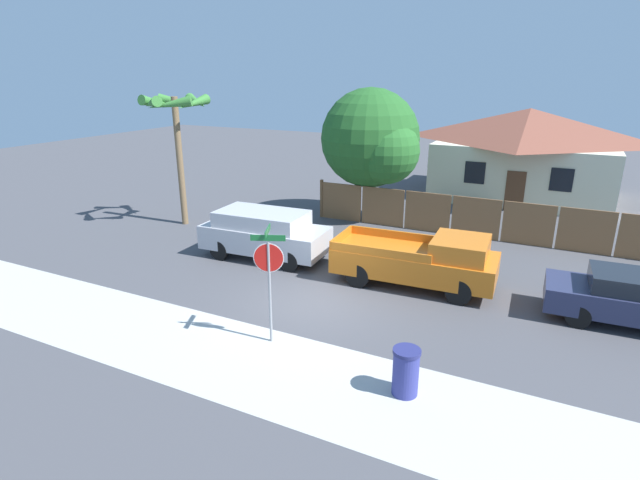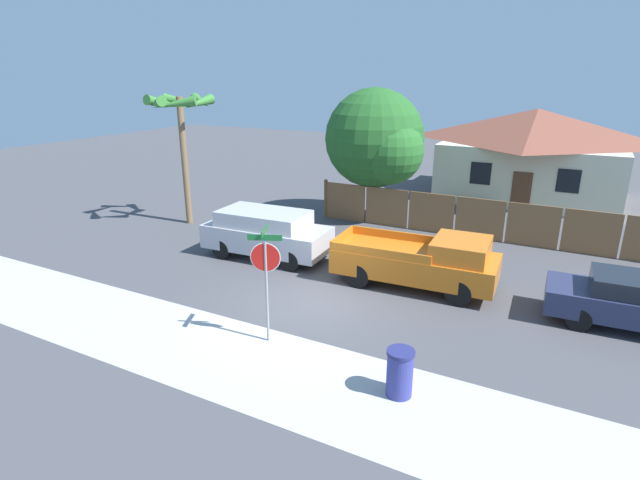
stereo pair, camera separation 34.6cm
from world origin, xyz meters
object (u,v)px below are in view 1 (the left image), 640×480
Objects in this scene: red_suv at (264,233)px; parked_sedan at (638,300)px; orange_pickup at (421,260)px; trash_bin at (406,372)px; stop_sign at (269,267)px; palm_tree at (176,114)px; house at (525,152)px; oak_tree at (373,141)px.

red_suv is 0.99× the size of parked_sedan.
trash_bin is at bearing -80.14° from orange_pickup.
orange_pickup is (5.88, 0.01, -0.09)m from red_suv.
stop_sign is (-8.41, -5.14, 1.30)m from parked_sedan.
orange_pickup is at bearing 177.00° from parked_sedan.
palm_tree is 1.09× the size of orange_pickup.
parked_sedan is 4.44× the size of trash_bin.
parked_sedan is at bearing -73.41° from house.
stop_sign reaches higher than orange_pickup.
parked_sedan is 9.94m from stop_sign.
orange_pickup is (11.51, -2.07, -4.02)m from palm_tree.
orange_pickup is (4.20, -6.64, -2.76)m from oak_tree.
palm_tree reaches higher than parked_sedan.
house reaches higher than trash_bin.
parked_sedan is at bearing -33.15° from oak_tree.
oak_tree is at bearing 113.94° from trash_bin.
red_suv is (5.63, -2.08, -3.93)m from palm_tree.
oak_tree is 8.33m from orange_pickup.
palm_tree reaches higher than stop_sign.
oak_tree is 1.27× the size of red_suv.
oak_tree reaches higher than palm_tree.
trash_bin is (1.30, -5.77, -0.33)m from orange_pickup.
house is at bearing 103.71° from parked_sedan.
stop_sign is at bearing 170.65° from trash_bin.
palm_tree is at bearing -147.99° from oak_tree.
stop_sign is at bearing -38.53° from palm_tree.
stop_sign is at bearing -59.03° from red_suv.
orange_pickup reaches higher than trash_bin.
orange_pickup is 5.92m from trash_bin.
stop_sign is (-4.07, -19.69, -0.42)m from house.
orange_pickup is at bearing -96.45° from house.
parked_sedan is (5.98, -0.01, -0.12)m from orange_pickup.
trash_bin is at bearing -41.59° from red_suv.
palm_tree is 7.17m from red_suv.
oak_tree is 1.25× the size of parked_sedan.
oak_tree reaches higher than trash_bin.
trash_bin is at bearing -66.06° from oak_tree.
oak_tree is 5.56× the size of trash_bin.
stop_sign reaches higher than red_suv.
parked_sedan is (11.86, -0.00, -0.21)m from red_suv.
house reaches higher than parked_sedan.
stop_sign reaches higher than trash_bin.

